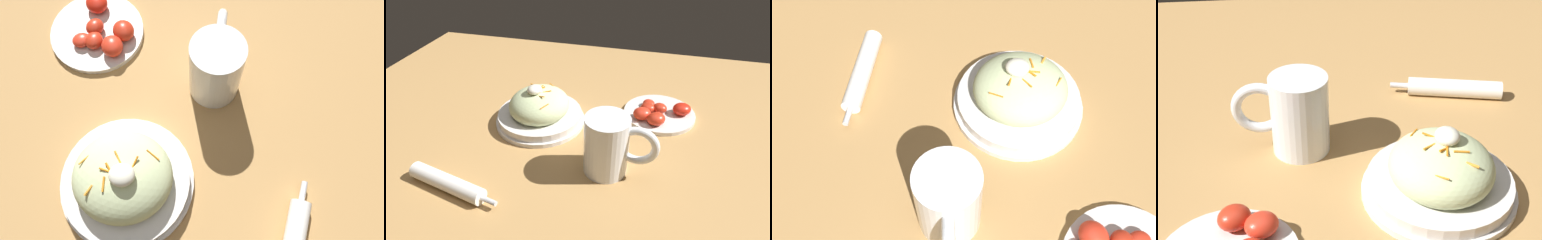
% 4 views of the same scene
% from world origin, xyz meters
% --- Properties ---
extents(ground_plane, '(1.43, 1.43, 0.00)m').
position_xyz_m(ground_plane, '(0.00, 0.00, 0.00)').
color(ground_plane, '#B2844C').
extents(salad_plate, '(0.24, 0.24, 0.11)m').
position_xyz_m(salad_plate, '(-0.15, -0.07, 0.04)').
color(salad_plate, silver).
rests_on(salad_plate, ground_plane).
extents(beer_mug, '(0.10, 0.16, 0.14)m').
position_xyz_m(beer_mug, '(-0.01, 0.14, 0.06)').
color(beer_mug, white).
rests_on(beer_mug, ground_plane).
extents(napkin_roll, '(0.07, 0.22, 0.04)m').
position_xyz_m(napkin_roll, '(0.13, -0.17, 0.02)').
color(napkin_roll, white).
rests_on(napkin_roll, ground_plane).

